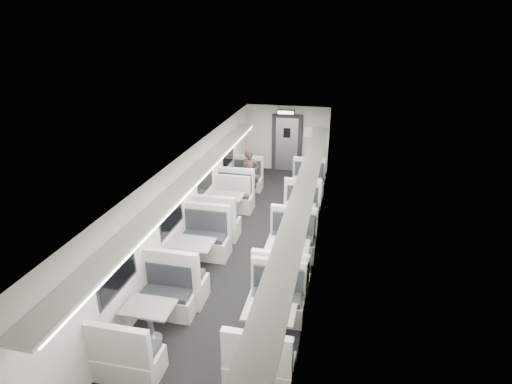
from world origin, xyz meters
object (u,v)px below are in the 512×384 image
at_px(booth_left_a, 241,187).
at_px(booth_right_d, 269,328).
at_px(booth_right_c, 287,260).
at_px(exit_sign, 286,112).
at_px(passenger, 250,174).
at_px(booth_left_d, 150,323).
at_px(vestibule_door, 287,143).
at_px(booth_right_a, 306,191).
at_px(booth_right_b, 299,218).
at_px(booth_left_b, 226,208).
at_px(booth_left_c, 192,259).

relative_size(booth_left_a, booth_right_d, 0.98).
height_order(booth_right_c, exit_sign, exit_sign).
relative_size(booth_right_c, passenger, 1.45).
height_order(booth_left_d, vestibule_door, vestibule_door).
distance_m(booth_left_d, exit_sign, 8.92).
relative_size(vestibule_door, exit_sign, 3.39).
height_order(booth_right_c, vestibule_door, vestibule_door).
height_order(booth_right_a, booth_right_b, booth_right_a).
xyz_separation_m(booth_right_c, exit_sign, (-1.00, 6.24, 1.88)).
xyz_separation_m(booth_left_b, booth_left_c, (0.00, -2.60, 0.01)).
relative_size(booth_left_a, vestibule_door, 0.97).
height_order(booth_left_b, exit_sign, exit_sign).
distance_m(booth_left_b, exit_sign, 4.58).
xyz_separation_m(booth_left_a, booth_left_b, (0.00, -1.70, 0.04)).
relative_size(booth_left_a, booth_right_b, 1.03).
bearing_deg(booth_left_d, booth_left_a, 90.00).
bearing_deg(booth_left_c, vestibule_door, 82.04).
bearing_deg(booth_left_c, booth_left_d, -90.00).
distance_m(booth_left_a, booth_right_a, 2.00).
distance_m(booth_left_c, exit_sign, 6.99).
height_order(booth_left_c, booth_right_d, booth_left_c).
distance_m(booth_right_c, passenger, 4.43).
bearing_deg(booth_left_c, exit_sign, 81.46).
relative_size(booth_left_d, booth_right_a, 0.97).
relative_size(booth_left_b, booth_right_d, 1.09).
xyz_separation_m(booth_left_c, booth_right_d, (2.00, -1.70, -0.04)).
xyz_separation_m(booth_left_a, booth_right_b, (2.00, -1.76, -0.01)).
height_order(booth_left_d, booth_right_d, booth_right_d).
relative_size(booth_left_d, passenger, 1.34).
distance_m(vestibule_door, exit_sign, 1.33).
distance_m(booth_left_b, booth_right_a, 2.68).
bearing_deg(booth_right_b, booth_right_c, -90.00).
relative_size(booth_left_b, passenger, 1.49).
distance_m(booth_left_a, exit_sign, 3.20).
distance_m(booth_right_b, exit_sign, 4.66).
height_order(booth_right_a, booth_right_d, booth_right_a).
xyz_separation_m(booth_left_d, booth_right_a, (2.00, 6.37, 0.01)).
xyz_separation_m(booth_right_b, passenger, (-1.77, 1.92, 0.41)).
bearing_deg(booth_left_b, booth_right_d, -65.05).
relative_size(booth_right_d, vestibule_door, 0.99).
distance_m(booth_left_b, booth_right_c, 2.96).
height_order(passenger, vestibule_door, vestibule_door).
bearing_deg(vestibule_door, passenger, -105.94).
distance_m(booth_right_b, booth_right_d, 4.24).
distance_m(booth_right_c, exit_sign, 6.60).
bearing_deg(booth_right_b, passenger, 132.63).
height_order(booth_left_c, booth_left_d, booth_left_c).
xyz_separation_m(booth_left_b, booth_right_d, (2.00, -4.30, -0.03)).
height_order(booth_left_a, booth_right_c, booth_right_c).
xyz_separation_m(booth_right_a, booth_right_b, (0.00, -1.84, -0.02)).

